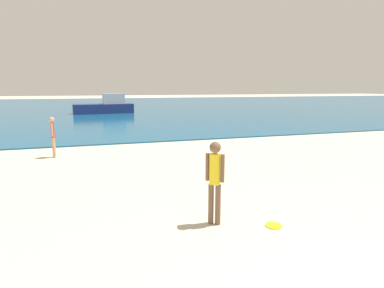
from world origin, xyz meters
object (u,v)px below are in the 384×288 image
(frisbee, at_px, (274,226))
(boat_far, at_px, (106,106))
(person_standing, at_px, (215,178))
(person_distant, at_px, (53,135))

(frisbee, xyz_separation_m, boat_far, (-2.17, 26.21, 0.69))
(person_standing, relative_size, person_distant, 1.05)
(person_distant, height_order, boat_far, boat_far)
(frisbee, xyz_separation_m, person_distant, (-4.54, 7.31, 0.82))
(frisbee, distance_m, boat_far, 26.31)
(person_standing, relative_size, boat_far, 0.28)
(frisbee, bearing_deg, person_standing, 157.03)
(person_standing, height_order, boat_far, boat_far)
(frisbee, height_order, person_distant, person_distant)
(person_standing, bearing_deg, boat_far, 131.55)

